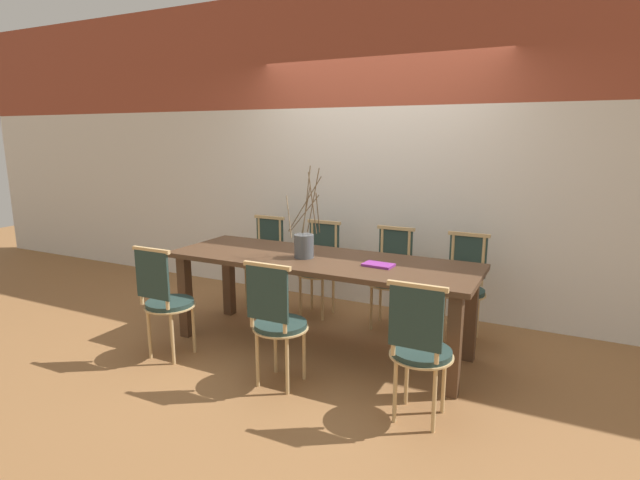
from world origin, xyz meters
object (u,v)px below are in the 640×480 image
(dining_table, at_px, (320,270))
(book_stack, at_px, (378,265))
(vase_centerpiece, at_px, (304,244))
(chair_near_center, at_px, (420,346))
(chair_far_center, at_px, (391,274))

(dining_table, distance_m, book_stack, 0.53)
(vase_centerpiece, bearing_deg, book_stack, 1.48)
(chair_near_center, distance_m, vase_centerpiece, 1.41)
(chair_far_center, relative_size, vase_centerpiece, 1.24)
(chair_near_center, xyz_separation_m, chair_far_center, (-0.68, 1.46, 0.00))
(chair_near_center, height_order, book_stack, chair_near_center)
(dining_table, height_order, chair_far_center, chair_far_center)
(chair_far_center, height_order, vase_centerpiece, vase_centerpiece)
(chair_far_center, xyz_separation_m, vase_centerpiece, (-0.49, -0.77, 0.38))
(dining_table, bearing_deg, chair_near_center, -35.00)
(chair_far_center, bearing_deg, book_stack, 101.03)
(chair_near_center, bearing_deg, dining_table, 145.00)
(chair_far_center, bearing_deg, vase_centerpiece, 57.66)
(dining_table, relative_size, chair_near_center, 2.75)
(dining_table, relative_size, vase_centerpiece, 3.41)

